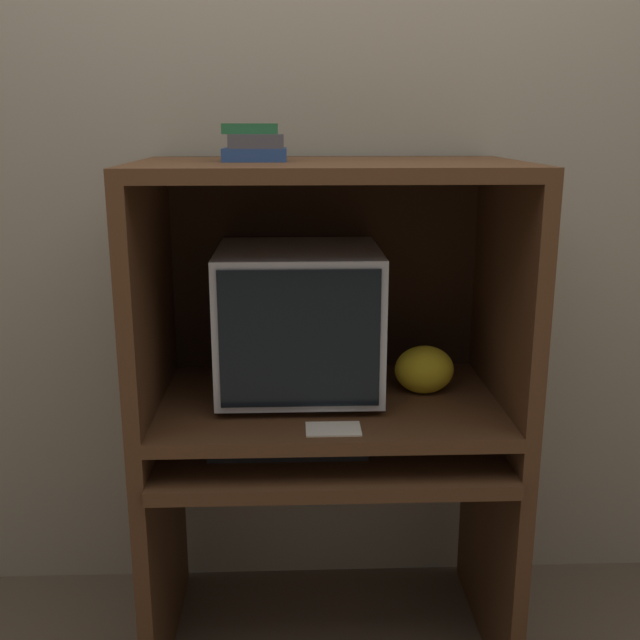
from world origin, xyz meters
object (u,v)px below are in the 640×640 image
keyboard (288,447)px  book_stack (254,144)px  mouse (391,447)px  snack_bag (424,370)px  crt_monitor (299,320)px

keyboard → book_stack: size_ratio=2.59×
mouse → snack_bag: snack_bag is taller
crt_monitor → book_stack: book_stack is taller
crt_monitor → mouse: size_ratio=5.98×
snack_bag → book_stack: bearing=-176.8°
keyboard → snack_bag: snack_bag is taller
keyboard → mouse: bearing=-4.0°
crt_monitor → book_stack: bearing=-160.7°
keyboard → book_stack: (-0.08, 0.10, 0.78)m
book_stack → mouse: bearing=-19.0°
crt_monitor → book_stack: (-0.11, -0.04, 0.47)m
keyboard → snack_bag: (0.38, 0.13, 0.17)m
snack_bag → keyboard: bearing=-161.6°
mouse → book_stack: (-0.35, 0.12, 0.77)m
book_stack → crt_monitor: bearing=19.3°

